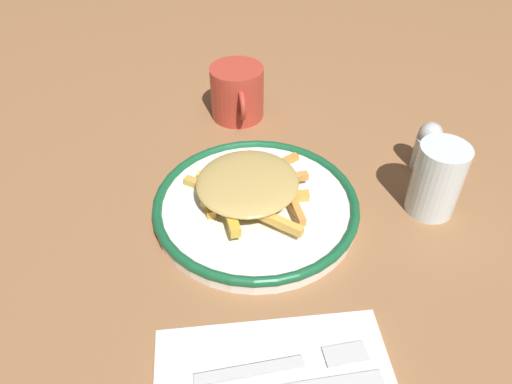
{
  "coord_description": "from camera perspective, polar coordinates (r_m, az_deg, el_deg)",
  "views": [
    {
      "loc": [
        0.47,
        -0.09,
        0.47
      ],
      "look_at": [
        0.0,
        0.0,
        0.04
      ],
      "focal_mm": 34.2,
      "sensor_mm": 36.0,
      "label": 1
    }
  ],
  "objects": [
    {
      "name": "fork",
      "position": [
        0.52,
        3.23,
        -19.56
      ],
      "size": [
        0.02,
        0.18,
        0.01
      ],
      "color": "silver",
      "rests_on": "napkin"
    },
    {
      "name": "coffee_mug",
      "position": [
        0.84,
        -2.2,
        11.54
      ],
      "size": [
        0.12,
        0.09,
        0.09
      ],
      "color": "#B93C2D",
      "rests_on": "ground_plane"
    },
    {
      "name": "fries_heap",
      "position": [
        0.64,
        -1.07,
        0.82
      ],
      "size": [
        0.19,
        0.19,
        0.04
      ],
      "color": "#C78837",
      "rests_on": "plate"
    },
    {
      "name": "salt_shaker",
      "position": [
        0.76,
        19.37,
        5.1
      ],
      "size": [
        0.04,
        0.04,
        0.08
      ],
      "color": "silver",
      "rests_on": "ground_plane"
    },
    {
      "name": "ground_plane",
      "position": [
        0.67,
        -0.0,
        -2.49
      ],
      "size": [
        2.6,
        2.6,
        0.0
      ],
      "primitive_type": "plane",
      "color": "#91633E"
    },
    {
      "name": "plate",
      "position": [
        0.66,
        -0.0,
        -1.65
      ],
      "size": [
        0.28,
        0.28,
        0.03
      ],
      "color": "white",
      "rests_on": "ground_plane"
    },
    {
      "name": "water_glass",
      "position": [
        0.68,
        20.39,
        1.38
      ],
      "size": [
        0.07,
        0.07,
        0.1
      ],
      "primitive_type": "cylinder",
      "color": "silver",
      "rests_on": "ground_plane"
    }
  ]
}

